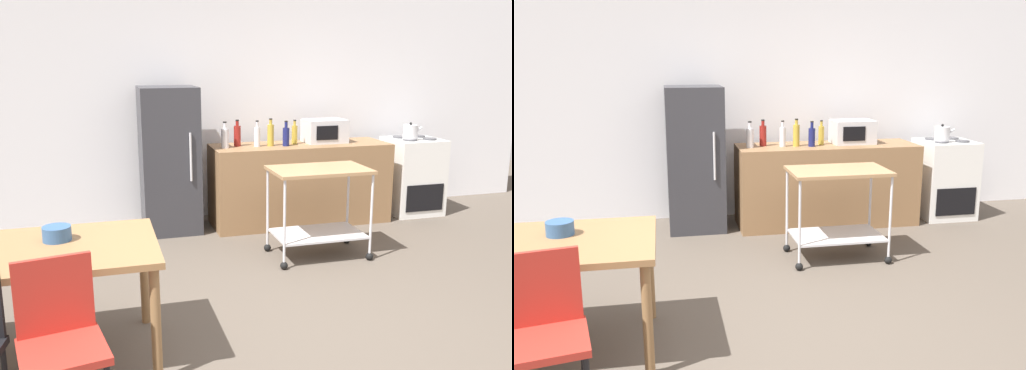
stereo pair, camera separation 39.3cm
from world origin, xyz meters
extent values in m
plane|color=brown|center=(0.00, 0.00, 0.00)|extent=(12.00, 12.00, 0.00)
cube|color=white|center=(0.00, 3.20, 1.45)|extent=(8.40, 0.12, 2.90)
cube|color=olive|center=(0.90, 2.60, 0.45)|extent=(2.00, 0.64, 0.90)
cube|color=olive|center=(-1.71, 0.17, 0.73)|extent=(1.50, 0.90, 0.04)
cylinder|color=olive|center=(-1.02, -0.22, 0.35)|extent=(0.06, 0.06, 0.71)
cylinder|color=olive|center=(-1.02, 0.56, 0.35)|extent=(0.06, 0.06, 0.71)
cube|color=#B72D23|center=(-1.50, -0.59, 0.47)|extent=(0.47, 0.47, 0.04)
cube|color=#B72D23|center=(-1.53, -0.41, 0.69)|extent=(0.38, 0.10, 0.40)
cylinder|color=black|center=(-1.36, -0.39, 0.23)|extent=(0.03, 0.03, 0.45)
cube|color=white|center=(2.35, 2.62, 0.45)|extent=(0.60, 0.60, 0.90)
cube|color=black|center=(2.35, 2.32, 0.25)|extent=(0.48, 0.01, 0.32)
cylinder|color=#47474C|center=(2.22, 2.50, 0.91)|extent=(0.16, 0.16, 0.02)
cylinder|color=#47474C|center=(2.48, 2.50, 0.91)|extent=(0.16, 0.16, 0.02)
cylinder|color=#47474C|center=(2.22, 2.74, 0.91)|extent=(0.16, 0.16, 0.02)
cylinder|color=#47474C|center=(2.48, 2.74, 0.91)|extent=(0.16, 0.16, 0.02)
cube|color=#333338|center=(-0.55, 2.70, 0.78)|extent=(0.60, 0.60, 1.55)
cylinder|color=silver|center=(-0.37, 2.39, 0.85)|extent=(0.02, 0.02, 0.50)
cube|color=#A37A51|center=(0.67, 1.49, 0.83)|extent=(0.90, 0.56, 0.03)
cube|color=silver|center=(0.67, 1.49, 0.22)|extent=(0.83, 0.52, 0.02)
cylinder|color=silver|center=(0.25, 1.24, 0.45)|extent=(0.02, 0.02, 0.76)
sphere|color=black|center=(0.25, 1.24, 0.04)|extent=(0.07, 0.07, 0.07)
cylinder|color=silver|center=(1.09, 1.24, 0.45)|extent=(0.02, 0.02, 0.76)
sphere|color=black|center=(1.09, 1.24, 0.04)|extent=(0.07, 0.07, 0.07)
cylinder|color=silver|center=(0.25, 1.74, 0.45)|extent=(0.02, 0.02, 0.76)
sphere|color=black|center=(0.25, 1.74, 0.04)|extent=(0.07, 0.07, 0.07)
cylinder|color=silver|center=(1.09, 1.74, 0.45)|extent=(0.02, 0.02, 0.76)
sphere|color=black|center=(1.09, 1.74, 0.04)|extent=(0.07, 0.07, 0.07)
cylinder|color=silver|center=(0.03, 2.57, 1.00)|extent=(0.08, 0.08, 0.21)
cylinder|color=silver|center=(0.03, 2.57, 1.14)|extent=(0.04, 0.04, 0.06)
cylinder|color=black|center=(0.03, 2.57, 1.18)|extent=(0.04, 0.04, 0.01)
cylinder|color=maroon|center=(0.19, 2.66, 1.01)|extent=(0.08, 0.08, 0.22)
cylinder|color=maroon|center=(0.19, 2.66, 1.15)|extent=(0.03, 0.03, 0.06)
cylinder|color=black|center=(0.19, 2.66, 1.18)|extent=(0.04, 0.04, 0.01)
cylinder|color=silver|center=(0.39, 2.57, 1.00)|extent=(0.07, 0.07, 0.21)
cylinder|color=silver|center=(0.39, 2.57, 1.14)|extent=(0.03, 0.03, 0.06)
cylinder|color=black|center=(0.39, 2.57, 1.18)|extent=(0.03, 0.03, 0.01)
cylinder|color=gold|center=(0.54, 2.57, 1.02)|extent=(0.07, 0.07, 0.23)
cylinder|color=gold|center=(0.54, 2.57, 1.16)|extent=(0.03, 0.03, 0.05)
cylinder|color=black|center=(0.54, 2.57, 1.19)|extent=(0.04, 0.04, 0.01)
cylinder|color=navy|center=(0.70, 2.52, 1.00)|extent=(0.07, 0.07, 0.20)
cylinder|color=navy|center=(0.70, 2.52, 1.13)|extent=(0.03, 0.03, 0.06)
cylinder|color=black|center=(0.70, 2.52, 1.17)|extent=(0.04, 0.04, 0.01)
cylinder|color=gold|center=(0.84, 2.63, 1.00)|extent=(0.06, 0.06, 0.20)
cylinder|color=gold|center=(0.84, 2.63, 1.13)|extent=(0.03, 0.03, 0.05)
cylinder|color=black|center=(0.84, 2.63, 1.16)|extent=(0.03, 0.03, 0.01)
cube|color=silver|center=(1.21, 2.66, 1.03)|extent=(0.46, 0.34, 0.26)
cube|color=black|center=(1.17, 2.49, 1.03)|extent=(0.25, 0.01, 0.16)
cylinder|color=#33598C|center=(-1.55, 0.29, 0.79)|extent=(0.17, 0.17, 0.09)
cylinder|color=silver|center=(2.23, 2.52, 1.00)|extent=(0.17, 0.17, 0.16)
sphere|color=black|center=(2.23, 2.52, 1.09)|extent=(0.03, 0.03, 0.03)
cylinder|color=silver|center=(2.34, 2.52, 1.02)|extent=(0.08, 0.02, 0.07)
camera|label=1|loc=(-1.28, -3.17, 1.85)|focal=39.06mm
camera|label=2|loc=(-0.90, -3.26, 1.85)|focal=39.06mm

